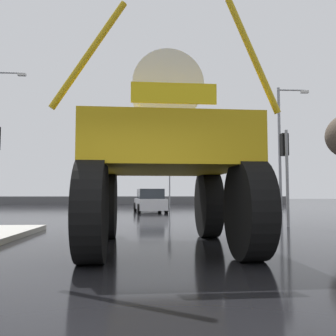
{
  "coord_description": "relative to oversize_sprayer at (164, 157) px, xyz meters",
  "views": [
    {
      "loc": [
        0.04,
        -4.02,
        1.21
      ],
      "look_at": [
        0.69,
        6.52,
        1.96
      ],
      "focal_mm": 38.7,
      "sensor_mm": 36.0,
      "label": 1
    }
  ],
  "objects": [
    {
      "name": "sedan_ahead",
      "position": [
        -0.13,
        15.54,
        -1.34
      ],
      "size": [
        2.25,
        4.27,
        1.52
      ],
      "rotation": [
        0.0,
        0.0,
        1.69
      ],
      "color": "silver",
      "rests_on": "ground"
    },
    {
      "name": "streetlight_far_right",
      "position": [
        8.52,
        14.83,
        2.54
      ],
      "size": [
        2.13,
        0.24,
        8.24
      ],
      "color": "gray",
      "rests_on": "ground"
    },
    {
      "name": "oversize_sprayer",
      "position": [
        0.0,
        0.0,
        0.0
      ],
      "size": [
        4.18,
        5.56,
        4.84
      ],
      "rotation": [
        0.0,
        0.0,
        1.6
      ],
      "color": "black",
      "rests_on": "ground"
    },
    {
      "name": "roadside_barrier",
      "position": [
        -0.45,
        32.87,
        -1.61
      ],
      "size": [
        32.91,
        0.24,
        0.9
      ],
      "primitive_type": "cube",
      "color": "#59595B",
      "rests_on": "ground"
    },
    {
      "name": "ground_plane",
      "position": [
        -0.45,
        13.76,
        -2.06
      ],
      "size": [
        120.0,
        120.0,
        0.0
      ],
      "primitive_type": "plane",
      "color": "black"
    },
    {
      "name": "traffic_signal_far_left",
      "position": [
        1.59,
        22.3,
        0.73
      ],
      "size": [
        0.24,
        0.55,
        3.82
      ],
      "color": "gray",
      "rests_on": "ground"
    },
    {
      "name": "traffic_signal_near_right",
      "position": [
        4.79,
        4.91,
        0.55
      ],
      "size": [
        0.24,
        0.54,
        3.57
      ],
      "color": "gray",
      "rests_on": "ground"
    }
  ]
}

